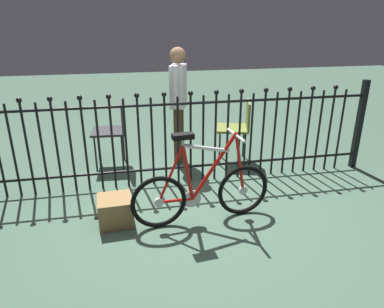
{
  "coord_description": "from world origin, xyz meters",
  "views": [
    {
      "loc": [
        -0.68,
        -3.26,
        1.93
      ],
      "look_at": [
        0.02,
        0.21,
        0.55
      ],
      "focal_mm": 33.22,
      "sensor_mm": 36.0,
      "label": 1
    }
  ],
  "objects_px": {
    "bicycle": "(202,191)",
    "chair_charcoal": "(115,126)",
    "display_crate": "(115,210)",
    "chair_olive": "(239,124)",
    "person_visitor": "(178,97)"
  },
  "relations": [
    {
      "from": "bicycle",
      "to": "chair_charcoal",
      "type": "relative_size",
      "value": 1.59
    },
    {
      "from": "bicycle",
      "to": "chair_olive",
      "type": "relative_size",
      "value": 1.63
    },
    {
      "from": "chair_charcoal",
      "to": "display_crate",
      "type": "bearing_deg",
      "value": -90.86
    },
    {
      "from": "bicycle",
      "to": "person_visitor",
      "type": "distance_m",
      "value": 1.7
    },
    {
      "from": "bicycle",
      "to": "display_crate",
      "type": "bearing_deg",
      "value": 171.8
    },
    {
      "from": "person_visitor",
      "to": "display_crate",
      "type": "bearing_deg",
      "value": -120.97
    },
    {
      "from": "person_visitor",
      "to": "display_crate",
      "type": "distance_m",
      "value": 1.89
    },
    {
      "from": "chair_olive",
      "to": "person_visitor",
      "type": "height_order",
      "value": "person_visitor"
    },
    {
      "from": "chair_charcoal",
      "to": "person_visitor",
      "type": "xyz_separation_m",
      "value": [
        0.86,
        -0.04,
        0.37
      ]
    },
    {
      "from": "chair_charcoal",
      "to": "display_crate",
      "type": "distance_m",
      "value": 1.56
    },
    {
      "from": "display_crate",
      "to": "bicycle",
      "type": "bearing_deg",
      "value": -8.2
    },
    {
      "from": "chair_charcoal",
      "to": "person_visitor",
      "type": "relative_size",
      "value": 0.57
    },
    {
      "from": "chair_olive",
      "to": "person_visitor",
      "type": "distance_m",
      "value": 0.91
    },
    {
      "from": "chair_olive",
      "to": "bicycle",
      "type": "bearing_deg",
      "value": -120.37
    },
    {
      "from": "bicycle",
      "to": "chair_olive",
      "type": "xyz_separation_m",
      "value": [
        0.84,
        1.44,
        0.21
      ]
    }
  ]
}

